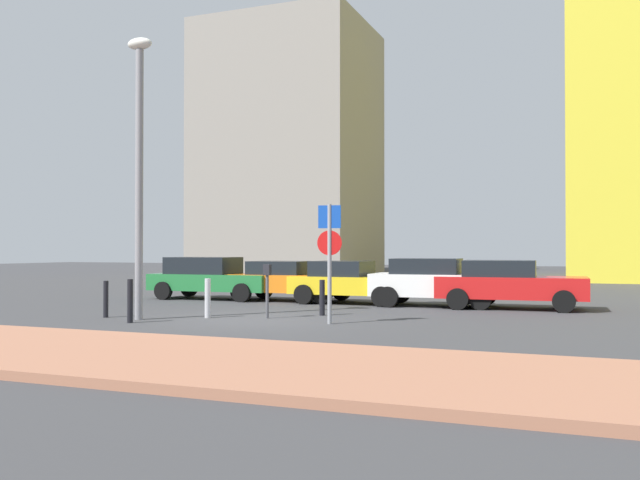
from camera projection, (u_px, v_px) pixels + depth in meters
name	position (u px, v px, depth m)	size (l,w,h in m)	color
ground_plane	(255.00, 320.00, 17.32)	(120.00, 120.00, 0.00)	#38383A
sidewalk_brick	(80.00, 352.00, 11.41)	(40.00, 4.17, 0.14)	#9E664C
parked_car_green	(211.00, 277.00, 24.47)	(4.63, 2.03, 1.51)	#237238
parked_car_orange	(289.00, 280.00, 23.62)	(4.47, 2.09, 1.38)	orange
parked_car_yellow	(349.00, 281.00, 22.51)	(3.93, 2.06, 1.40)	gold
parked_car_white	(435.00, 281.00, 21.40)	(4.18, 2.14, 1.50)	white
parked_car_red	(508.00, 283.00, 20.49)	(4.45, 2.16, 1.46)	red
parking_sign_post	(330.00, 249.00, 16.34)	(0.59, 0.14, 2.88)	gray
parking_meter	(267.00, 283.00, 17.66)	(0.18, 0.14, 1.40)	#4C4C51
street_lamp	(139.00, 154.00, 17.38)	(0.70, 0.36, 7.21)	gray
traffic_bollard_near	(130.00, 301.00, 16.56)	(0.14, 0.14, 1.07)	black
traffic_bollard_mid	(208.00, 298.00, 17.77)	(0.15, 0.15, 1.03)	#B7B7BC
traffic_bollard_far	(322.00, 298.00, 18.41)	(0.15, 0.15, 0.96)	black
traffic_bollard_edge	(106.00, 299.00, 17.87)	(0.13, 0.13, 0.96)	black
building_under_construction	(289.00, 150.00, 52.04)	(12.10, 10.39, 18.72)	gray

